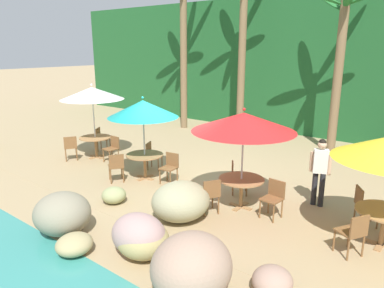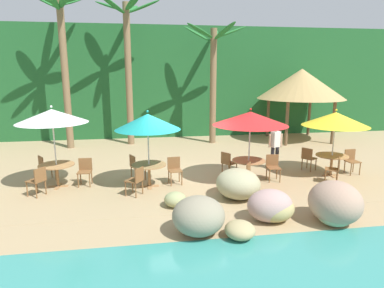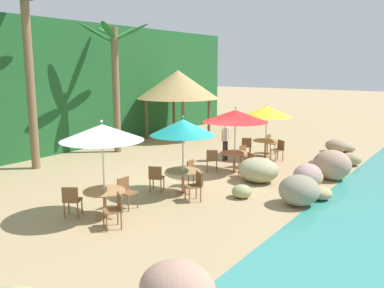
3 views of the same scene
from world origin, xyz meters
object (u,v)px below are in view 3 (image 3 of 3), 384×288
Objects in this scene: dining_table_white at (104,195)px; chair_teal_inland at (156,177)px; palm_tree_third at (115,69)px; chair_teal_left at (196,184)px; chair_red_left at (248,163)px; chair_white_left at (116,208)px; dining_table_red at (235,156)px; dining_table_teal at (183,174)px; palm_tree_second at (28,52)px; chair_white_seaward at (126,190)px; umbrella_yellow at (267,111)px; palapa_hut at (178,85)px; umbrella_white at (102,132)px; chair_red_inland at (212,159)px; chair_yellow_left at (279,149)px; umbrella_teal at (183,127)px; waiter_in_white at (225,138)px; dining_table_yellow at (266,143)px; chair_yellow_seaward at (271,142)px; umbrella_red at (235,116)px; chair_yellow_inland at (246,146)px; chair_teal_seaward at (193,171)px; chair_red_seaward at (245,155)px; chair_white_inland at (72,199)px.

dining_table_white is 2.49m from chair_teal_inland.
chair_teal_left is at bearing -118.47° from palm_tree_third.
dining_table_white is 5.93m from chair_red_left.
chair_white_left reaches higher than dining_table_red.
dining_table_teal is 0.16× the size of palm_tree_second.
umbrella_yellow is (8.43, -0.31, 1.50)m from chair_white_seaward.
dining_table_red is 0.24× the size of palapa_hut.
umbrella_white is 6.19m from chair_red_left.
chair_red_inland is 1.00× the size of chair_yellow_left.
palapa_hut is (8.14, 6.31, 2.34)m from dining_table_teal.
dining_table_white is at bearing 168.26° from chair_red_left.
umbrella_teal reaches higher than dining_table_red.
palapa_hut reaches higher than chair_teal_left.
chair_red_left is at bearing -4.01° from chair_white_left.
umbrella_teal is at bearing -165.13° from waiter_in_white.
dining_table_yellow is 1.26× the size of chair_yellow_seaward.
chair_red_inland is (2.75, 0.66, -0.10)m from dining_table_teal.
dining_table_white is at bearing 179.25° from chair_yellow_seaward.
waiter_in_white is (1.29, -5.06, -2.84)m from palm_tree_third.
chair_yellow_seaward is at bearing -3.25° from chair_teal_inland.
umbrella_red is at bearing -4.06° from umbrella_white.
chair_teal_left is 7.01m from umbrella_yellow.
palm_tree_third is at bearing 85.75° from chair_red_left.
umbrella_yellow is (9.28, -0.26, -0.26)m from umbrella_white.
dining_table_red is (3.72, -0.74, 0.10)m from chair_teal_inland.
chair_yellow_inland is at bearing 7.39° from chair_white_left.
chair_teal_left is 0.13× the size of palm_tree_second.
palm_tree_second is at bearing 70.46° from umbrella_white.
chair_teal_seaward is at bearing -172.57° from chair_yellow_inland.
waiter_in_white is at bearing 16.66° from chair_red_inland.
dining_table_white is at bearing -177.70° from chair_red_inland.
chair_white_seaward is at bearing 142.85° from chair_teal_left.
chair_red_left is 1.00× the size of chair_yellow_seaward.
dining_table_yellow is at bearing 3.27° from dining_table_red.
chair_teal_seaward is at bearing -178.98° from chair_yellow_seaward.
palm_tree_third reaches higher than dining_table_red.
chair_red_seaward is (0.85, 0.01, -1.62)m from umbrella_red.
chair_yellow_left is at bearing -10.21° from chair_white_inland.
chair_white_seaward and chair_teal_inland have the same top height.
chair_white_seaward is at bearing 34.13° from chair_white_left.
dining_table_yellow is 0.86m from chair_yellow_left.
chair_red_inland is 1.00× the size of chair_yellow_seaward.
chair_white_left is 7.41m from chair_red_seaward.
umbrella_white reaches higher than chair_white_inland.
chair_red_seaward is 1.91m from chair_yellow_inland.
dining_table_red is 0.86m from chair_red_left.
umbrella_white reaches higher than waiter_in_white.
dining_table_red is at bearing -0.02° from umbrella_teal.
chair_yellow_left is at bearing -5.70° from umbrella_teal.
palapa_hut reaches higher than dining_table_yellow.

